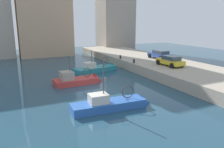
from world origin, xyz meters
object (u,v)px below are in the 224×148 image
fishing_boat_red (79,82)px  parked_car_blue (160,54)px  mooring_bollard_mid (120,57)px  fishing_boat_teal (98,71)px  parked_car_yellow (170,61)px  mooring_bollard_south (134,61)px  fishing_boat_blue (113,107)px

fishing_boat_red → parked_car_blue: 14.78m
mooring_bollard_mid → fishing_boat_teal: bearing=-158.8°
parked_car_yellow → mooring_bollard_south: parked_car_yellow is taller
fishing_boat_teal → fishing_boat_blue: fishing_boat_blue is taller
fishing_boat_red → parked_car_blue: (14.11, 4.03, 1.75)m
fishing_boat_blue → mooring_bollard_mid: fishing_boat_blue is taller
parked_car_blue → mooring_bollard_south: (-5.49, -1.45, -0.41)m
fishing_boat_teal → mooring_bollard_south: (4.48, -2.26, 1.38)m
fishing_boat_red → mooring_bollard_mid: bearing=37.3°
mooring_bollard_south → parked_car_blue: bearing=14.8°
parked_car_yellow → mooring_bollard_mid: size_ratio=7.15×
fishing_boat_blue → parked_car_yellow: fishing_boat_blue is taller
parked_car_blue → mooring_bollard_south: 5.69m
mooring_bollard_south → mooring_bollard_mid: size_ratio=1.00×
fishing_boat_blue → mooring_bollard_mid: bearing=60.4°
fishing_boat_red → fishing_boat_teal: bearing=49.5°
parked_car_yellow → mooring_bollard_south: size_ratio=7.15×
fishing_boat_blue → parked_car_blue: size_ratio=1.68×
parked_car_blue → fishing_boat_teal: bearing=175.4°
fishing_boat_blue → fishing_boat_red: 8.21m
fishing_boat_teal → parked_car_blue: (9.97, -0.81, 1.78)m
fishing_boat_red → mooring_bollard_mid: (8.62, 6.58, 1.34)m
fishing_boat_teal → mooring_bollard_south: 5.21m
mooring_bollard_south → mooring_bollard_mid: 4.00m
fishing_boat_teal → fishing_boat_red: 6.37m
fishing_boat_red → mooring_bollard_south: (8.62, 2.58, 1.34)m
fishing_boat_blue → parked_car_blue: bearing=41.4°
parked_car_blue → parked_car_yellow: (-2.33, -5.17, -0.00)m
fishing_boat_blue → parked_car_yellow: bearing=31.4°
fishing_boat_red → parked_car_yellow: bearing=-5.5°
parked_car_yellow → mooring_bollard_mid: parked_car_yellow is taller
fishing_boat_teal → mooring_bollard_mid: fishing_boat_teal is taller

